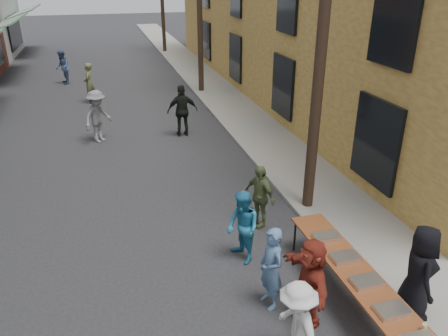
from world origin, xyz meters
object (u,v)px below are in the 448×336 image
serving_table (356,274)px  guest_front_c (243,228)px  utility_pole_near (324,23)px  server (419,272)px

serving_table → guest_front_c: (-1.47, 1.87, 0.07)m
utility_pole_near → serving_table: 5.22m
serving_table → server: size_ratio=2.33×
server → guest_front_c: bearing=64.4°
guest_front_c → server: server is taller
server → utility_pole_near: bearing=20.8°
utility_pole_near → guest_front_c: utility_pole_near is taller
utility_pole_near → guest_front_c: bearing=-144.2°
serving_table → guest_front_c: size_ratio=2.57×
guest_front_c → server: size_ratio=0.91×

